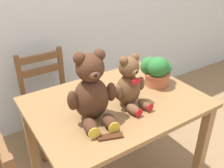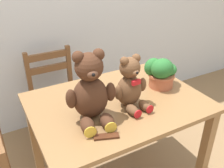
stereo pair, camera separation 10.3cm
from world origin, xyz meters
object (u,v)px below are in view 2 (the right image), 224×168
object	(u,v)px
teddy_bear_right	(130,85)
chocolate_bar	(106,136)
teddy_bear_left	(91,91)
wooden_chair_behind	(57,97)
potted_plant	(161,72)

from	to	relation	value
teddy_bear_right	chocolate_bar	xyz separation A→B (m)	(-0.28, -0.20, -0.14)
teddy_bear_left	teddy_bear_right	bearing A→B (deg)	-170.27
wooden_chair_behind	potted_plant	xyz separation A→B (m)	(0.57, -0.75, 0.44)
teddy_bear_left	potted_plant	xyz separation A→B (m)	(0.59, 0.11, -0.07)
teddy_bear_left	teddy_bear_right	world-z (taller)	teddy_bear_left
teddy_bear_right	chocolate_bar	size ratio (longest dim) A/B	2.49
chocolate_bar	teddy_bear_left	bearing A→B (deg)	87.22
potted_plant	teddy_bear_right	bearing A→B (deg)	-161.94
wooden_chair_behind	teddy_bear_left	distance (m)	1.00
teddy_bear_right	potted_plant	size ratio (longest dim) A/B	1.45
teddy_bear_right	potted_plant	distance (m)	0.34
potted_plant	wooden_chair_behind	bearing A→B (deg)	127.17
wooden_chair_behind	teddy_bear_left	world-z (taller)	teddy_bear_left
teddy_bear_left	chocolate_bar	size ratio (longest dim) A/B	3.10
teddy_bear_left	potted_plant	world-z (taller)	teddy_bear_left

